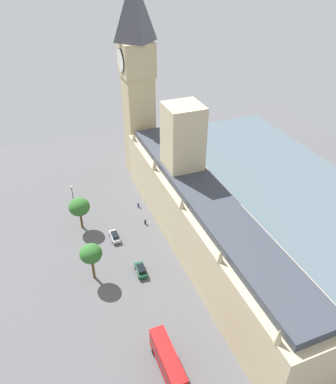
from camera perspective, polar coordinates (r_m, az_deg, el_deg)
name	(u,v)px	position (r m, az deg, el deg)	size (l,w,h in m)	color
ground_plane	(195,256)	(84.70, 4.15, -9.66)	(143.34, 143.34, 0.00)	#565659
river_thames	(323,219)	(101.95, 22.58, -3.88)	(42.46, 129.01, 0.25)	slate
parliament_building	(202,219)	(80.81, 5.22, -4.13)	(12.16, 71.41, 30.20)	#CCBA8E
clock_tower	(137,80)	(103.67, -4.69, 16.68)	(8.43, 8.43, 53.59)	tan
car_silver_opposite_hall	(115,236)	(88.92, -8.11, -6.68)	(1.85, 4.35, 1.74)	#B7B7BC
car_dark_green_leading	(141,270)	(80.38, -4.15, -11.75)	(2.12, 4.43, 1.74)	#19472D
double_decker_bus_trailing	(168,361)	(65.40, -0.03, -24.37)	(2.71, 10.52, 4.75)	red
pedestrian_corner	(138,205)	(98.55, -4.55, -1.95)	(0.64, 0.64, 1.54)	navy
pedestrian_by_river_gate	(145,222)	(92.70, -3.48, -4.56)	(0.55, 0.44, 1.51)	black
plane_tree_midblock	(79,207)	(90.71, -13.36, -2.23)	(4.97, 4.97, 8.28)	brown
plane_tree_kerbside	(91,254)	(76.86, -11.64, -9.21)	(4.51, 4.51, 8.60)	brown
street_lamp_far_end	(72,192)	(100.14, -14.38, 0.04)	(0.56, 0.56, 5.95)	black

